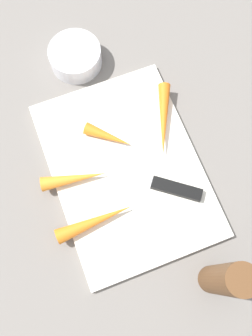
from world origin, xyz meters
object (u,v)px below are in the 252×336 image
(carrot_shortest, at_px, (108,136))
(pepper_grinder, at_px, (225,280))
(cutting_board, at_px, (126,169))
(knife, at_px, (169,187))
(carrot_longest, at_px, (164,120))
(carrot_short, at_px, (74,179))
(small_bowl, at_px, (75,57))
(carrot_long, at_px, (95,221))

(carrot_shortest, distance_m, pepper_grinder, 0.31)
(cutting_board, relative_size, knife, 2.10)
(cutting_board, height_order, carrot_longest, carrot_longest)
(knife, relative_size, carrot_longest, 1.20)
(carrot_shortest, relative_size, carrot_short, 0.79)
(carrot_longest, bearing_deg, carrot_shortest, -69.29)
(carrot_longest, distance_m, small_bowl, 0.22)
(pepper_grinder, bearing_deg, carrot_short, 33.31)
(carrot_longest, relative_size, pepper_grinder, 0.80)
(carrot_short, relative_size, carrot_long, 0.83)
(carrot_short, bearing_deg, knife, -14.76)
(knife, height_order, small_bowl, small_bowl)
(carrot_long, height_order, small_bowl, small_bowl)
(cutting_board, height_order, pepper_grinder, pepper_grinder)
(cutting_board, bearing_deg, small_bowl, 2.78)
(carrot_longest, bearing_deg, small_bowl, -126.26)
(knife, xyz_separation_m, carrot_long, (-0.01, 0.14, 0.01))
(carrot_shortest, height_order, carrot_short, carrot_short)
(small_bowl, bearing_deg, knife, -167.23)
(carrot_long, xyz_separation_m, pepper_grinder, (-0.16, -0.15, 0.06))
(carrot_short, xyz_separation_m, pepper_grinder, (-0.24, -0.16, 0.06))
(knife, height_order, carrot_long, carrot_long)
(carrot_long, distance_m, pepper_grinder, 0.23)
(cutting_board, bearing_deg, carrot_long, 131.12)
(cutting_board, distance_m, knife, 0.09)
(knife, relative_size, carrot_long, 1.25)
(carrot_long, relative_size, pepper_grinder, 0.77)
(carrot_short, height_order, carrot_longest, carrot_short)
(knife, distance_m, carrot_longest, 0.13)
(cutting_board, distance_m, small_bowl, 0.25)
(carrot_short, xyz_separation_m, small_bowl, (0.24, -0.08, -0.00))
(knife, bearing_deg, carrot_short, 11.76)
(cutting_board, xyz_separation_m, carrot_short, (0.01, 0.09, 0.02))
(carrot_longest, height_order, small_bowl, small_bowl)
(cutting_board, relative_size, carrot_shortest, 3.98)
(pepper_grinder, bearing_deg, cutting_board, 15.73)
(cutting_board, bearing_deg, carrot_shortest, 8.52)
(cutting_board, bearing_deg, knife, -136.76)
(carrot_short, relative_size, pepper_grinder, 0.64)
(carrot_shortest, bearing_deg, cutting_board, -39.02)
(carrot_shortest, xyz_separation_m, pepper_grinder, (-0.30, -0.07, 0.07))
(carrot_long, bearing_deg, cutting_board, 39.36)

